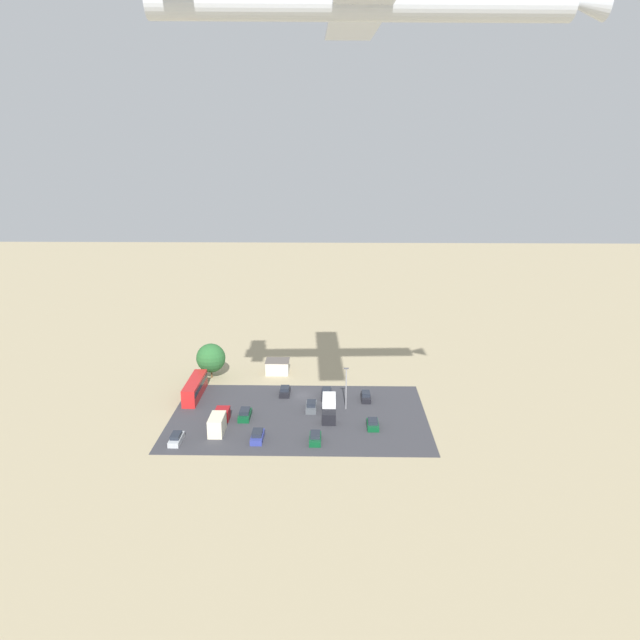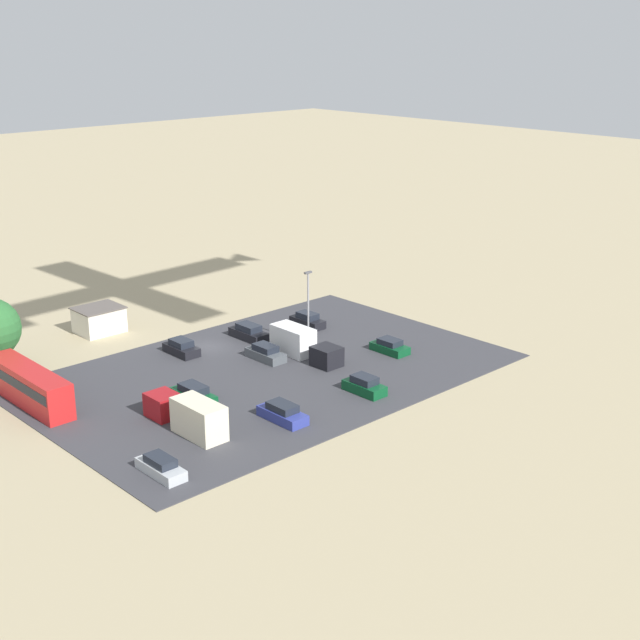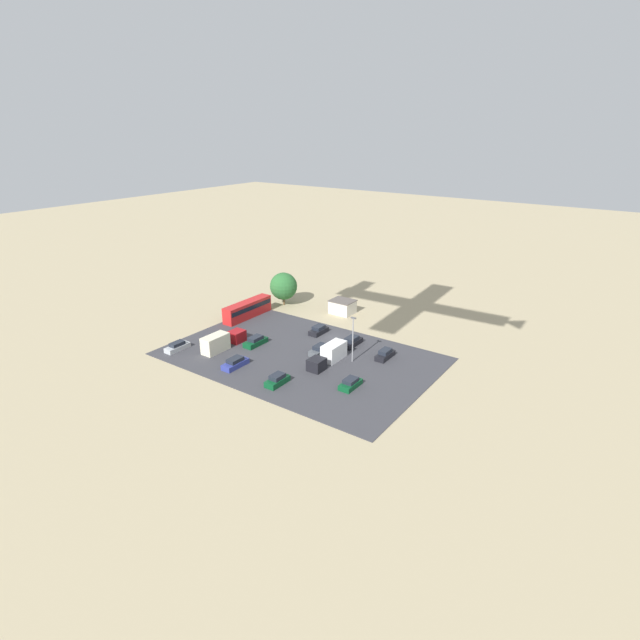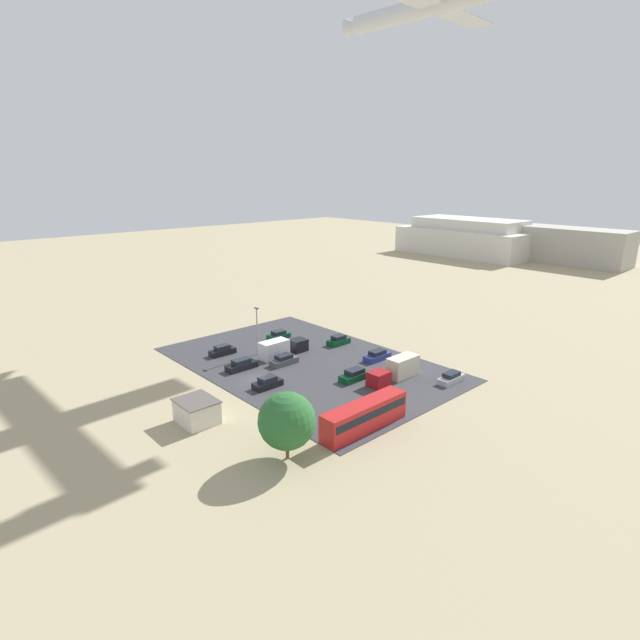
% 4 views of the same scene
% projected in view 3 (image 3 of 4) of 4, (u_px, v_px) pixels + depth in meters
% --- Properties ---
extents(ground_plane, '(400.00, 400.00, 0.00)m').
position_uv_depth(ground_plane, '(332.00, 338.00, 92.32)').
color(ground_plane, tan).
extents(parking_lot_surface, '(44.79, 29.32, 0.08)m').
position_uv_depth(parking_lot_surface, '(300.00, 356.00, 84.90)').
color(parking_lot_surface, '#38383D').
rests_on(parking_lot_surface, ground).
extents(shed_building, '(4.90, 4.17, 2.82)m').
position_uv_depth(shed_building, '(342.00, 307.00, 104.14)').
color(shed_building, silver).
rests_on(shed_building, ground).
extents(bus, '(2.50, 11.91, 3.31)m').
position_uv_depth(bus, '(247.00, 309.00, 101.68)').
color(bus, red).
rests_on(bus, ground).
extents(parked_car_0, '(1.87, 4.10, 1.62)m').
position_uv_depth(parked_car_0, '(277.00, 380.00, 75.42)').
color(parked_car_0, '#0C4723').
rests_on(parked_car_0, ground).
extents(parked_car_1, '(1.89, 4.44, 1.54)m').
position_uv_depth(parked_car_1, '(320.00, 350.00, 85.72)').
color(parked_car_1, '#4C5156').
rests_on(parked_car_1, ground).
extents(parked_car_2, '(1.92, 4.70, 1.54)m').
position_uv_depth(parked_car_2, '(235.00, 363.00, 80.92)').
color(parked_car_2, navy).
rests_on(parked_car_2, ground).
extents(parked_car_3, '(1.96, 4.69, 1.60)m').
position_uv_depth(parked_car_3, '(256.00, 341.00, 89.02)').
color(parked_car_3, '#0C4723').
rests_on(parked_car_3, ground).
extents(parked_car_4, '(1.94, 4.05, 1.41)m').
position_uv_depth(parked_car_4, '(350.00, 384.00, 74.60)').
color(parked_car_4, '#0C4723').
rests_on(parked_car_4, ground).
extents(parked_car_5, '(1.94, 4.11, 1.56)m').
position_uv_depth(parked_car_5, '(319.00, 330.00, 93.91)').
color(parked_car_5, black).
rests_on(parked_car_5, ground).
extents(parked_car_6, '(1.71, 4.56, 1.45)m').
position_uv_depth(parked_car_6, '(177.00, 347.00, 87.07)').
color(parked_car_6, '#ADB2B7').
rests_on(parked_car_6, ground).
extents(parked_car_7, '(1.74, 4.26, 1.59)m').
position_uv_depth(parked_car_7, '(385.00, 354.00, 83.93)').
color(parked_car_7, black).
rests_on(parked_car_7, ground).
extents(parked_car_8, '(1.90, 4.76, 1.61)m').
position_uv_depth(parked_car_8, '(352.00, 342.00, 88.83)').
color(parked_car_8, black).
rests_on(parked_car_8, ground).
extents(parked_truck_0, '(2.35, 9.04, 2.98)m').
position_uv_depth(parked_truck_0, '(222.00, 341.00, 87.28)').
color(parked_truck_0, maroon).
rests_on(parked_truck_0, ground).
extents(parked_truck_1, '(2.35, 8.62, 2.82)m').
position_uv_depth(parked_truck_1, '(329.00, 355.00, 82.27)').
color(parked_truck_1, black).
rests_on(parked_truck_1, ground).
extents(tree_near_shed, '(5.93, 5.93, 7.23)m').
position_uv_depth(tree_near_shed, '(284.00, 286.00, 107.98)').
color(tree_near_shed, brown).
rests_on(tree_near_shed, ground).
extents(light_pole_lot_centre, '(0.90, 0.28, 7.87)m').
position_uv_depth(light_pole_lot_centre, '(353.00, 337.00, 81.36)').
color(light_pole_lot_centre, gray).
rests_on(light_pole_lot_centre, ground).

